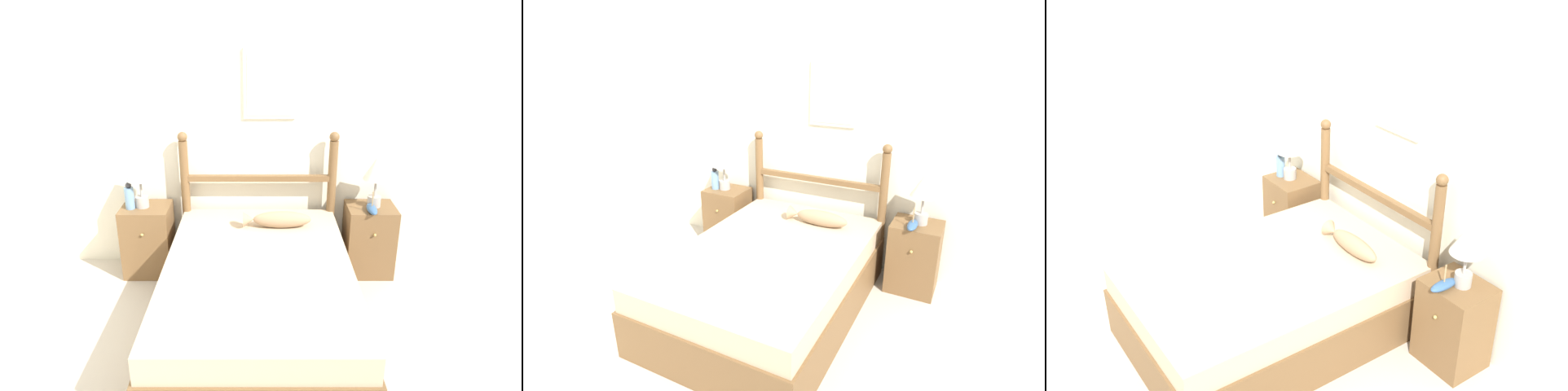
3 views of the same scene
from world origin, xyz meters
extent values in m
plane|color=#B7AD9E|center=(0.00, 0.00, 0.00)|extent=(16.00, 16.00, 0.00)
cube|color=beige|center=(0.00, 1.73, 1.27)|extent=(6.40, 0.06, 2.55)
cube|color=beige|center=(0.27, 1.69, 1.61)|extent=(0.43, 0.02, 0.57)
cube|color=beige|center=(0.27, 1.68, 1.61)|extent=(0.37, 0.01, 0.51)
cube|color=beige|center=(-2.13, 0.00, 1.27)|extent=(0.06, 6.40, 2.55)
cube|color=white|center=(-2.10, 1.63, 1.41)|extent=(0.01, 0.88, 1.17)
cube|color=silver|center=(-2.09, 1.63, 1.41)|extent=(0.01, 0.80, 1.09)
cube|color=brown|center=(0.18, 0.68, 0.18)|extent=(1.33, 1.93, 0.36)
cube|color=tan|center=(0.18, 0.68, 0.45)|extent=(1.29, 1.89, 0.18)
cylinder|color=brown|center=(-0.45, 1.61, 0.58)|extent=(0.07, 0.07, 1.16)
sphere|color=brown|center=(-0.45, 1.61, 1.19)|extent=(0.08, 0.08, 0.08)
cylinder|color=brown|center=(0.80, 1.61, 0.58)|extent=(0.07, 0.07, 1.16)
sphere|color=brown|center=(0.80, 1.61, 1.19)|extent=(0.08, 0.08, 0.08)
cube|color=brown|center=(0.18, 1.61, 0.83)|extent=(1.25, 0.05, 0.05)
cube|color=brown|center=(-0.78, 1.49, 0.31)|extent=(0.41, 0.35, 0.62)
sphere|color=tan|center=(-0.78, 1.31, 0.45)|extent=(0.02, 0.02, 0.02)
cube|color=brown|center=(1.13, 1.49, 0.31)|extent=(0.41, 0.35, 0.62)
sphere|color=tan|center=(1.13, 1.31, 0.45)|extent=(0.02, 0.02, 0.02)
cylinder|color=gray|center=(-0.80, 1.49, 0.67)|extent=(0.11, 0.11, 0.09)
cylinder|color=gray|center=(-0.80, 1.49, 0.79)|extent=(0.02, 0.02, 0.15)
cone|color=beige|center=(-0.80, 1.49, 0.96)|extent=(0.22, 0.22, 0.20)
cylinder|color=gray|center=(1.15, 1.51, 0.67)|extent=(0.11, 0.11, 0.09)
cylinder|color=gray|center=(1.15, 1.51, 0.79)|extent=(0.02, 0.02, 0.15)
cone|color=beige|center=(1.15, 1.51, 0.96)|extent=(0.22, 0.22, 0.20)
cylinder|color=#668CB2|center=(-0.89, 1.46, 0.71)|extent=(0.08, 0.08, 0.19)
sphere|color=#333338|center=(-0.89, 1.46, 0.83)|extent=(0.05, 0.05, 0.05)
ellipsoid|color=#335684|center=(1.11, 1.38, 0.65)|extent=(0.08, 0.22, 0.05)
cylinder|color=#997F56|center=(1.11, 1.38, 0.73)|extent=(0.01, 0.01, 0.12)
ellipsoid|color=#997A5B|center=(0.37, 1.26, 0.61)|extent=(0.46, 0.12, 0.14)
cone|color=#997A5B|center=(0.10, 1.26, 0.61)|extent=(0.09, 0.12, 0.12)
camera|label=1|loc=(0.20, -2.11, 2.15)|focal=32.00mm
camera|label=2|loc=(1.54, -1.76, 2.01)|focal=28.00mm
camera|label=3|loc=(3.19, -1.12, 2.87)|focal=42.00mm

